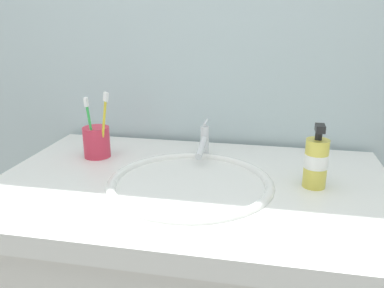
{
  "coord_description": "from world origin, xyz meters",
  "views": [
    {
      "loc": [
        0.17,
        -0.86,
        1.23
      ],
      "look_at": [
        -0.0,
        0.01,
        0.93
      ],
      "focal_mm": 36.83,
      "sensor_mm": 36.0,
      "label": 1
    }
  ],
  "objects_px": {
    "toothbrush_green": "(90,124)",
    "soap_dispenser": "(316,162)",
    "faucet": "(203,142)",
    "toothbrush_cup": "(97,142)",
    "toothbrush_yellow": "(104,121)"
  },
  "relations": [
    {
      "from": "toothbrush_cup",
      "to": "toothbrush_green",
      "type": "bearing_deg",
      "value": -91.63
    },
    {
      "from": "faucet",
      "to": "toothbrush_green",
      "type": "bearing_deg",
      "value": -164.48
    },
    {
      "from": "soap_dispenser",
      "to": "toothbrush_green",
      "type": "bearing_deg",
      "value": 173.62
    },
    {
      "from": "faucet",
      "to": "toothbrush_yellow",
      "type": "height_order",
      "value": "toothbrush_yellow"
    },
    {
      "from": "faucet",
      "to": "soap_dispenser",
      "type": "distance_m",
      "value": 0.32
    },
    {
      "from": "toothbrush_green",
      "to": "soap_dispenser",
      "type": "xyz_separation_m",
      "value": [
        0.58,
        -0.07,
        -0.04
      ]
    },
    {
      "from": "soap_dispenser",
      "to": "faucet",
      "type": "bearing_deg",
      "value": 152.93
    },
    {
      "from": "toothbrush_green",
      "to": "soap_dispenser",
      "type": "height_order",
      "value": "toothbrush_green"
    },
    {
      "from": "toothbrush_yellow",
      "to": "toothbrush_cup",
      "type": "bearing_deg",
      "value": 148.59
    },
    {
      "from": "faucet",
      "to": "toothbrush_green",
      "type": "relative_size",
      "value": 0.82
    },
    {
      "from": "faucet",
      "to": "soap_dispenser",
      "type": "xyz_separation_m",
      "value": [
        0.29,
        -0.15,
        0.02
      ]
    },
    {
      "from": "toothbrush_cup",
      "to": "soap_dispenser",
      "type": "xyz_separation_m",
      "value": [
        0.58,
        -0.1,
        0.02
      ]
    },
    {
      "from": "toothbrush_green",
      "to": "toothbrush_yellow",
      "type": "xyz_separation_m",
      "value": [
        0.04,
        0.01,
        0.01
      ]
    },
    {
      "from": "faucet",
      "to": "soap_dispenser",
      "type": "height_order",
      "value": "soap_dispenser"
    },
    {
      "from": "toothbrush_yellow",
      "to": "soap_dispenser",
      "type": "distance_m",
      "value": 0.55
    }
  ]
}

